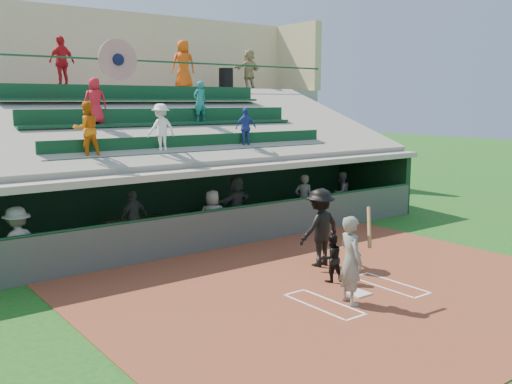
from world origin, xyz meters
TOP-DOWN VIEW (x-y plane):
  - ground at (0.00, 0.00)m, footprint 100.00×100.00m
  - dirt_slab at (0.00, 0.50)m, footprint 11.00×9.00m
  - home_plate at (0.00, 0.00)m, footprint 0.43×0.43m
  - batters_box_chalk at (0.00, 0.00)m, footprint 2.65×1.85m
  - dugout_floor at (0.00, 6.75)m, footprint 16.00×3.50m
  - concourse_slab at (0.00, 13.50)m, footprint 20.00×3.00m
  - grandstand at (-0.01, 10.51)m, footprint 20.40×10.40m
  - batter_at_plate at (-0.56, -0.29)m, footprint 0.93×0.80m
  - catcher at (0.15, 0.98)m, footprint 0.61×0.52m
  - home_umpire at (0.83, 2.09)m, footprint 1.31×0.81m
  - dugout_bench at (0.14, 8.00)m, footprint 13.76×3.93m
  - dugout_player_a at (-5.55, 5.24)m, footprint 1.22×0.84m
  - dugout_player_b at (-1.95, 6.88)m, footprint 0.98×0.60m
  - dugout_player_c at (-0.27, 5.30)m, footprint 0.93×0.81m
  - dugout_player_d at (1.70, 6.94)m, footprint 1.61×0.87m
  - dugout_player_e at (3.74, 5.93)m, footprint 0.73×0.66m
  - dugout_player_f at (5.95, 6.36)m, footprint 0.78×0.62m
  - trash_bin at (5.58, 13.19)m, footprint 0.63×0.63m
  - concourse_staff_a at (-1.69, 13.03)m, footprint 1.16×0.79m
  - concourse_staff_b at (3.12, 12.65)m, footprint 1.10×0.87m
  - concourse_staff_c at (6.72, 13.04)m, footprint 1.76×0.88m

SIDE VIEW (x-z plane):
  - ground at x=0.00m, z-range 0.00..0.00m
  - dirt_slab at x=0.00m, z-range 0.00..0.02m
  - dugout_floor at x=0.00m, z-range 0.00..0.04m
  - batters_box_chalk at x=0.00m, z-range 0.02..0.03m
  - home_plate at x=0.00m, z-range 0.02..0.05m
  - dugout_bench at x=0.14m, z-range 0.04..0.46m
  - catcher at x=0.15m, z-range 0.02..1.12m
  - dugout_player_f at x=5.95m, z-range 0.04..1.60m
  - dugout_player_b at x=-1.95m, z-range 0.04..1.61m
  - dugout_player_c at x=-0.27m, z-range 0.04..1.64m
  - dugout_player_d at x=1.70m, z-range 0.04..1.69m
  - dugout_player_e at x=3.74m, z-range 0.04..1.71m
  - dugout_player_a at x=-5.55m, z-range 0.04..1.77m
  - batter_at_plate at x=-0.56m, z-range -0.04..1.92m
  - home_umpire at x=0.83m, z-range 0.02..1.97m
  - grandstand at x=-0.01m, z-range -1.64..6.16m
  - concourse_slab at x=0.00m, z-range 0.00..4.60m
  - trash_bin at x=5.58m, z-range 4.60..5.54m
  - concourse_staff_c at x=6.72m, z-range 4.60..6.41m
  - concourse_staff_a at x=-1.69m, z-range 4.60..6.43m
  - concourse_staff_b at x=3.12m, z-range 4.60..6.56m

